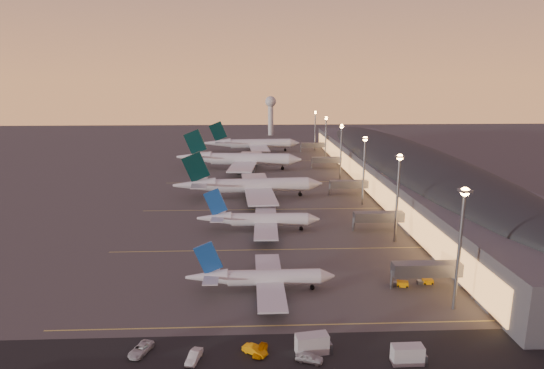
{
  "coord_description": "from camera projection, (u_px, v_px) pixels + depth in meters",
  "views": [
    {
      "loc": [
        -5.14,
        -123.95,
        46.37
      ],
      "look_at": [
        2.0,
        45.0,
        7.0
      ],
      "focal_mm": 30.0,
      "sensor_mm": 36.0,
      "label": 1
    }
  ],
  "objects": [
    {
      "name": "baggage_tug_b",
      "position": [
        426.0,
        282.0,
        105.43
      ],
      "size": [
        3.58,
        1.63,
        1.06
      ],
      "rotation": [
        0.0,
        0.0,
        0.0
      ],
      "color": "orange",
      "rests_on": "ground"
    },
    {
      "name": "catering_truck_b",
      "position": [
        409.0,
        355.0,
        75.67
      ],
      "size": [
        5.76,
        2.35,
        3.22
      ],
      "rotation": [
        0.0,
        0.0,
        0.02
      ],
      "color": "silver",
      "rests_on": "ground"
    },
    {
      "name": "baggage_tug_a",
      "position": [
        400.0,
        284.0,
        104.18
      ],
      "size": [
        4.15,
        2.47,
        1.16
      ],
      "rotation": [
        0.0,
        0.0,
        -0.25
      ],
      "color": "orange",
      "rests_on": "ground"
    },
    {
      "name": "ground",
      "position": [
        272.0,
        243.0,
        131.34
      ],
      "size": [
        700.0,
        700.0,
        0.0
      ],
      "primitive_type": "plane",
      "color": "#43413E"
    },
    {
      "name": "service_van_d",
      "position": [
        260.0,
        350.0,
        78.4
      ],
      "size": [
        3.08,
        4.54,
        1.44
      ],
      "primitive_type": "imported",
      "rotation": [
        0.0,
        0.0,
        -0.36
      ],
      "color": "orange",
      "rests_on": "ground"
    },
    {
      "name": "airliner_wide_near",
      "position": [
        249.0,
        186.0,
        180.86
      ],
      "size": [
        59.64,
        54.42,
        19.08
      ],
      "rotation": [
        0.0,
        0.0,
        0.07
      ],
      "color": "silver",
      "rests_on": "ground"
    },
    {
      "name": "terminal_building",
      "position": [
        403.0,
        165.0,
        202.41
      ],
      "size": [
        56.35,
        255.0,
        17.46
      ],
      "color": "#4A4A4F",
      "rests_on": "ground"
    },
    {
      "name": "airliner_narrow_north",
      "position": [
        259.0,
        220.0,
        141.64
      ],
      "size": [
        38.38,
        34.2,
        13.75
      ],
      "rotation": [
        0.0,
        0.0,
        -0.03
      ],
      "color": "silver",
      "rests_on": "ground"
    },
    {
      "name": "lane_markings",
      "position": [
        267.0,
        206.0,
        170.26
      ],
      "size": [
        90.0,
        180.36,
        0.0
      ],
      "color": "#D8C659",
      "rests_on": "ground"
    },
    {
      "name": "service_van_a",
      "position": [
        141.0,
        349.0,
        78.56
      ],
      "size": [
        4.21,
        5.95,
        1.51
      ],
      "primitive_type": "imported",
      "rotation": [
        0.0,
        0.0,
        -0.35
      ],
      "color": "silver",
      "rests_on": "ground"
    },
    {
      "name": "service_van_e",
      "position": [
        309.0,
        357.0,
        76.18
      ],
      "size": [
        5.04,
        3.36,
        1.6
      ],
      "primitive_type": "imported",
      "rotation": [
        0.0,
        0.0,
        1.22
      ],
      "color": "silver",
      "rests_on": "ground"
    },
    {
      "name": "service_van_c",
      "position": [
        194.0,
        356.0,
        76.46
      ],
      "size": [
        2.71,
        5.04,
        1.58
      ],
      "primitive_type": "imported",
      "rotation": [
        0.0,
        0.0,
        -0.23
      ],
      "color": "silver",
      "rests_on": "ground"
    },
    {
      "name": "light_masts",
      "position": [
        350.0,
        149.0,
        192.09
      ],
      "size": [
        2.2,
        217.2,
        25.9
      ],
      "color": "slate",
      "rests_on": "ground"
    },
    {
      "name": "catering_truck_a",
      "position": [
        314.0,
        344.0,
        78.52
      ],
      "size": [
        6.48,
        3.3,
        3.48
      ],
      "rotation": [
        0.0,
        0.0,
        0.15
      ],
      "color": "silver",
      "rests_on": "ground"
    },
    {
      "name": "radar_tower",
      "position": [
        271.0,
        109.0,
        379.79
      ],
      "size": [
        9.0,
        9.0,
        32.5
      ],
      "color": "silver",
      "rests_on": "ground"
    },
    {
      "name": "airliner_wide_mid",
      "position": [
        239.0,
        159.0,
        237.65
      ],
      "size": [
        65.95,
        60.4,
        21.09
      ],
      "rotation": [
        0.0,
        0.0,
        -0.1
      ],
      "color": "silver",
      "rests_on": "ground"
    },
    {
      "name": "service_van_b",
      "position": [
        255.0,
        350.0,
        78.3
      ],
      "size": [
        4.64,
        3.97,
        1.51
      ],
      "primitive_type": "imported",
      "rotation": [
        0.0,
        0.0,
        0.95
      ],
      "color": "orange",
      "rests_on": "ground"
    },
    {
      "name": "airliner_wide_far",
      "position": [
        252.0,
        144.0,
        295.66
      ],
      "size": [
        62.9,
        57.38,
        20.13
      ],
      "rotation": [
        0.0,
        0.0,
        0.06
      ],
      "color": "silver",
      "rests_on": "ground"
    },
    {
      "name": "service_lane",
      "position": [
        285.0,
        360.0,
        76.85
      ],
      "size": [
        260.0,
        16.0,
        0.01
      ],
      "color": "black",
      "rests_on": "ground"
    },
    {
      "name": "airliner_narrow_south",
      "position": [
        261.0,
        278.0,
        101.32
      ],
      "size": [
        33.27,
        29.6,
        11.93
      ],
      "rotation": [
        0.0,
        0.0,
        0.01
      ],
      "color": "silver",
      "rests_on": "ground"
    }
  ]
}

